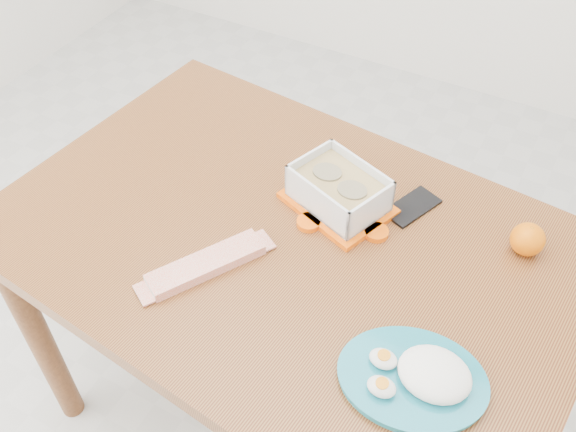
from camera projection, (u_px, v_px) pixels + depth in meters
The scene contains 7 objects.
ground at pixel (248, 380), 1.88m from camera, with size 3.50×3.50×0.00m, color #B7B7B2.
dining_table at pixel (288, 271), 1.34m from camera, with size 1.23×0.89×0.75m.
food_container at pixel (339, 190), 1.30m from camera, with size 0.25×0.22×0.09m.
orange_fruit at pixel (528, 239), 1.22m from camera, with size 0.07×0.07×0.07m, color orange.
rice_plate at pixel (420, 375), 1.03m from camera, with size 0.29×0.29×0.07m.
candy_bar at pixel (206, 264), 1.20m from camera, with size 0.23×0.06×0.02m, color red.
smartphone at pixel (412, 207), 1.32m from camera, with size 0.06×0.12×0.01m, color black.
Camera 1 is at (0.56, -0.80, 1.69)m, focal length 40.00 mm.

